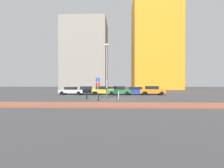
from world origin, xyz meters
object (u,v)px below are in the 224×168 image
Objects in this scene: traffic_bollard_edge at (117,94)px; parked_car_yellow at (104,90)px; traffic_bollard_near at (87,95)px; parked_car_black at (87,90)px; parked_car_blue at (136,91)px; parked_car_green at (119,90)px; traffic_bollard_far at (98,97)px; parking_meter at (106,92)px; traffic_bollard_mid at (119,95)px; parking_sign_post at (98,85)px; parked_car_orange at (152,90)px; street_lamp at (107,67)px; parked_car_silver at (72,91)px.

parked_car_yellow is at bearing 115.44° from traffic_bollard_edge.
parked_car_yellow is at bearing 78.45° from traffic_bollard_near.
parked_car_black is 7.57m from traffic_bollard_edge.
parked_car_blue is (8.86, 0.11, -0.01)m from parked_car_black.
parked_car_green reaches higher than traffic_bollard_far.
traffic_bollard_far is (0.16, -9.07, -0.34)m from parked_car_yellow.
traffic_bollard_near is (-2.57, -0.41, -0.39)m from parking_meter.
traffic_bollard_far is at bearing -121.26° from parked_car_blue.
parked_car_yellow is at bearing 179.53° from parked_car_green.
traffic_bollard_edge reaches higher than traffic_bollard_mid.
parking_sign_post reaches higher than parked_car_green.
traffic_bollard_far is at bearing -119.43° from traffic_bollard_edge.
parking_meter reaches higher than traffic_bollard_edge.
parking_sign_post is at bearing 98.40° from traffic_bollard_far.
traffic_bollard_far is at bearing -40.73° from traffic_bollard_near.
parked_car_black reaches higher than traffic_bollard_far.
traffic_bollard_far is 0.85× the size of traffic_bollard_edge.
parked_car_blue is 8.29m from traffic_bollard_mid.
parked_car_black is 4.47× the size of traffic_bollard_far.
parked_car_orange is 3.06× the size of parking_meter.
parking_meter reaches higher than traffic_bollard_near.
street_lamp reaches higher than traffic_bollard_far.
traffic_bollard_near is at bearing -170.95° from parking_meter.
parking_sign_post is 3.19× the size of traffic_bollard_far.
parked_car_blue is at bearing 58.74° from traffic_bollard_far.
parked_car_orange reaches higher than parked_car_black.
traffic_bollard_edge is (5.42, -5.27, -0.23)m from parked_car_black.
parked_car_green is at bearing -0.47° from parked_car_yellow.
parked_car_orange is 4.38× the size of traffic_bollard_mid.
parked_car_black is 2.79× the size of parking_meter.
parked_car_silver is at bearing -179.06° from parked_car_blue.
traffic_bollard_mid is at bearing -21.22° from street_lamp.
parking_meter is 2.63m from traffic_bollard_near.
parked_car_silver is at bearing 138.57° from traffic_bollard_mid.
parked_car_green is 3.70× the size of traffic_bollard_near.
street_lamp reaches higher than parked_car_orange.
parked_car_orange is at bearing 1.17° from parked_car_yellow.
parking_meter reaches higher than parked_car_silver.
parked_car_yellow is at bearing -178.83° from parked_car_orange.
traffic_bollard_far is at bearing -57.04° from parked_car_silver.
parking_sign_post is at bearing -131.02° from parked_car_blue.
parked_car_blue is at bearing 6.00° from parked_car_green.
parked_car_black is at bearing 112.33° from parking_sign_post.
traffic_bollard_mid is at bearing -112.73° from parked_car_blue.
parked_car_yellow is at bearing 98.85° from street_lamp.
traffic_bollard_near is (-4.30, -7.57, -0.24)m from parked_car_green.
parked_car_green is 5.81m from parked_car_orange.
parked_car_green is at bearing 66.00° from parking_sign_post.
traffic_bollard_far is (5.95, -9.18, -0.27)m from parked_car_silver.
parking_meter is 1.36× the size of traffic_bollard_edge.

